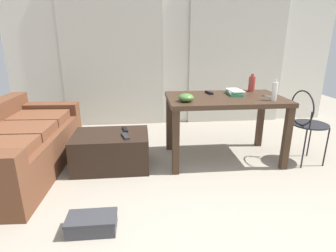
% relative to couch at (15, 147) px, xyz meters
% --- Properties ---
extents(ground_plane, '(8.02, 8.02, 0.00)m').
position_rel_couch_xyz_m(ground_plane, '(1.92, -0.39, -0.29)').
color(ground_plane, gray).
extents(wall_back, '(5.22, 0.10, 2.63)m').
position_rel_couch_xyz_m(wall_back, '(1.92, 1.68, 1.02)').
color(wall_back, silver).
rests_on(wall_back, ground).
extents(curtains, '(3.57, 0.03, 2.38)m').
position_rel_couch_xyz_m(curtains, '(1.92, 1.60, 0.90)').
color(curtains, beige).
rests_on(curtains, ground).
extents(couch, '(0.95, 1.85, 0.70)m').
position_rel_couch_xyz_m(couch, '(0.00, 0.00, 0.00)').
color(couch, brown).
rests_on(couch, ground).
extents(coffee_table, '(0.82, 0.56, 0.39)m').
position_rel_couch_xyz_m(coffee_table, '(1.01, 0.02, -0.09)').
color(coffee_table, black).
rests_on(coffee_table, ground).
extents(craft_table, '(1.30, 0.78, 0.75)m').
position_rel_couch_xyz_m(craft_table, '(2.30, 0.12, 0.36)').
color(craft_table, '#382619').
rests_on(craft_table, ground).
extents(wire_chair, '(0.39, 0.40, 0.85)m').
position_rel_couch_xyz_m(wire_chair, '(3.17, -0.08, 0.24)').
color(wire_chair, black).
rests_on(wire_chair, ground).
extents(bottle_near, '(0.08, 0.08, 0.21)m').
position_rel_couch_xyz_m(bottle_near, '(2.71, 0.40, 0.56)').
color(bottle_near, '#99332D').
rests_on(bottle_near, craft_table).
extents(bottle_far, '(0.06, 0.06, 0.22)m').
position_rel_couch_xyz_m(bottle_far, '(2.75, -0.11, 0.56)').
color(bottle_far, beige).
rests_on(bottle_far, craft_table).
extents(bowl, '(0.16, 0.16, 0.08)m').
position_rel_couch_xyz_m(bowl, '(1.82, -0.07, 0.51)').
color(bowl, '#477033').
rests_on(bowl, craft_table).
extents(book_stack, '(0.19, 0.30, 0.05)m').
position_rel_couch_xyz_m(book_stack, '(2.44, 0.24, 0.49)').
color(book_stack, '#2D7F56').
rests_on(book_stack, craft_table).
extents(tv_remote_on_table, '(0.07, 0.16, 0.02)m').
position_rel_couch_xyz_m(tv_remote_on_table, '(2.16, 0.32, 0.48)').
color(tv_remote_on_table, black).
rests_on(tv_remote_on_table, craft_table).
extents(scissors, '(0.11, 0.11, 0.00)m').
position_rel_couch_xyz_m(scissors, '(2.77, 0.10, 0.47)').
color(scissors, '#9EA0A5').
rests_on(scissors, craft_table).
extents(tv_remote_primary, '(0.07, 0.17, 0.02)m').
position_rel_couch_xyz_m(tv_remote_primary, '(1.16, 0.13, 0.11)').
color(tv_remote_primary, black).
rests_on(tv_remote_primary, coffee_table).
extents(tv_remote_secondary, '(0.10, 0.19, 0.02)m').
position_rel_couch_xyz_m(tv_remote_secondary, '(1.17, -0.09, 0.11)').
color(tv_remote_secondary, '#232326').
rests_on(tv_remote_secondary, coffee_table).
extents(shoebox, '(0.37, 0.21, 0.13)m').
position_rel_couch_xyz_m(shoebox, '(0.96, -1.06, -0.22)').
color(shoebox, '#38383D').
rests_on(shoebox, ground).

